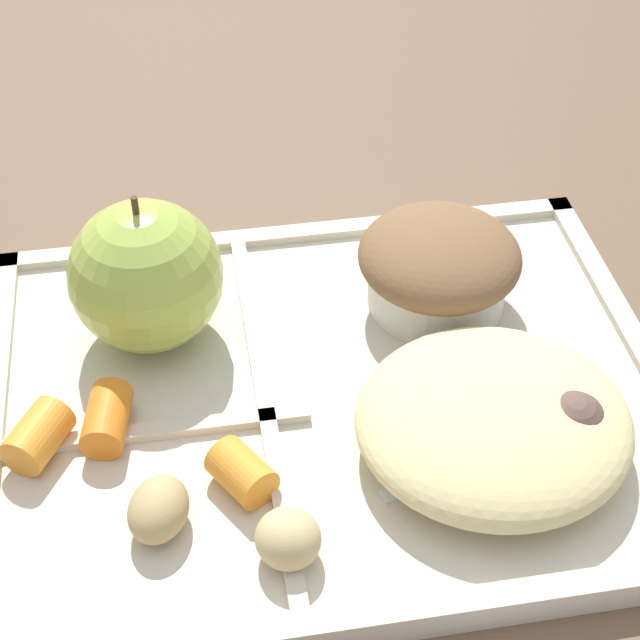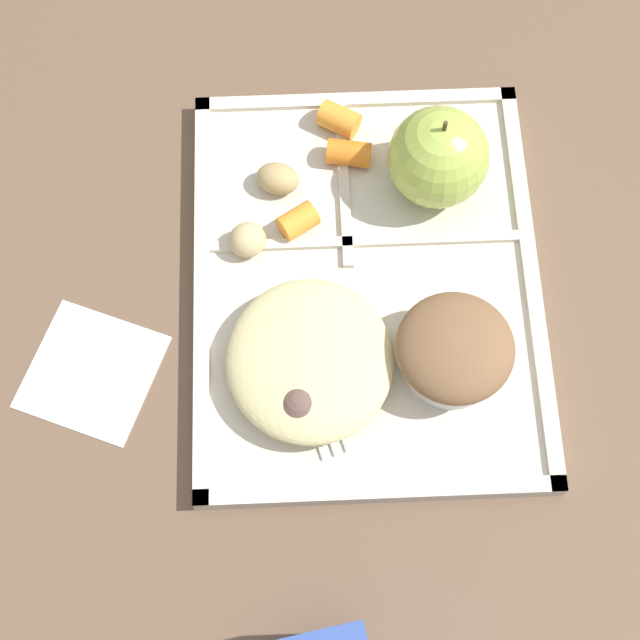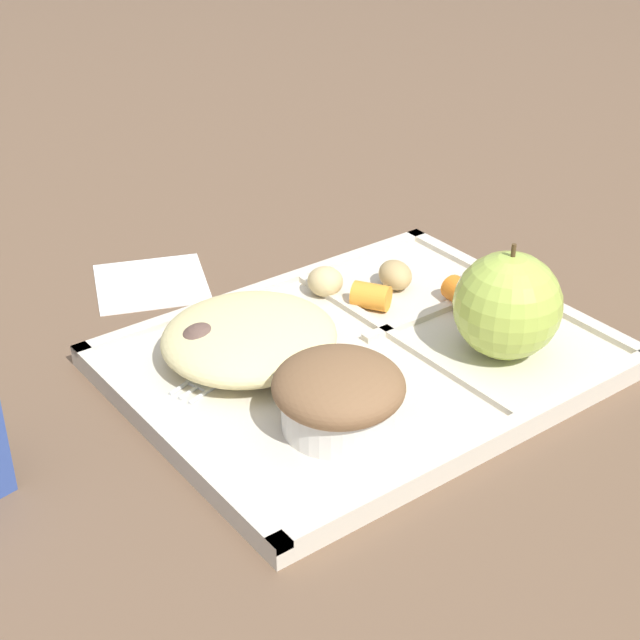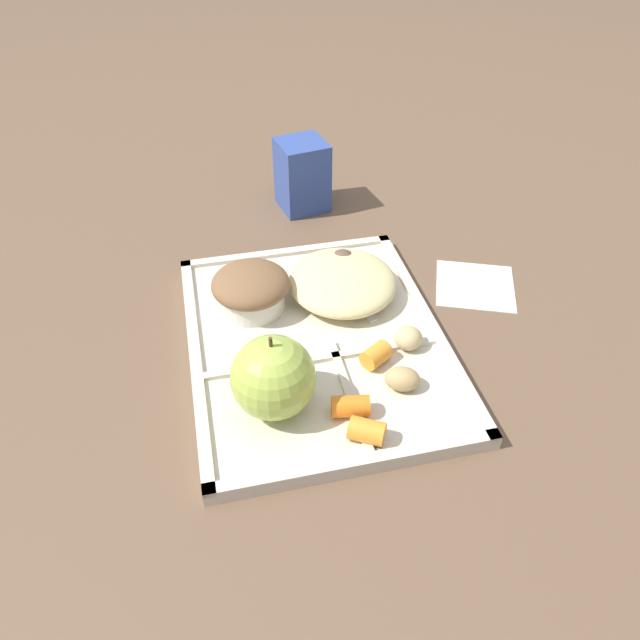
# 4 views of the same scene
# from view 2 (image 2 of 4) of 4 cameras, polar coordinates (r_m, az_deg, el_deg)

# --- Properties ---
(ground) EXTENTS (6.00, 6.00, 0.00)m
(ground) POSITION_cam_2_polar(r_m,az_deg,el_deg) (0.83, 2.67, 1.91)
(ground) COLOR brown
(lunch_tray) EXTENTS (0.37, 0.29, 0.02)m
(lunch_tray) POSITION_cam_2_polar(r_m,az_deg,el_deg) (0.83, 2.68, 2.14)
(lunch_tray) COLOR beige
(lunch_tray) RESTS_ON ground
(green_apple) EXTENTS (0.08, 0.08, 0.09)m
(green_apple) POSITION_cam_2_polar(r_m,az_deg,el_deg) (0.83, 6.82, 9.27)
(green_apple) COLOR #A8C14C
(green_apple) RESTS_ON lunch_tray
(bran_muffin) EXTENTS (0.09, 0.09, 0.05)m
(bran_muffin) POSITION_cam_2_polar(r_m,az_deg,el_deg) (0.78, 7.71, -1.78)
(bran_muffin) COLOR silver
(bran_muffin) RESTS_ON lunch_tray
(carrot_slice_tilted) EXTENTS (0.04, 0.04, 0.02)m
(carrot_slice_tilted) POSITION_cam_2_polar(r_m,az_deg,el_deg) (0.88, 1.09, 11.47)
(carrot_slice_tilted) COLOR orange
(carrot_slice_tilted) RESTS_ON lunch_tray
(carrot_slice_edge) EXTENTS (0.03, 0.04, 0.02)m
(carrot_slice_edge) POSITION_cam_2_polar(r_m,az_deg,el_deg) (0.87, 1.67, 9.57)
(carrot_slice_edge) COLOR orange
(carrot_slice_edge) RESTS_ON lunch_tray
(carrot_slice_small) EXTENTS (0.04, 0.04, 0.02)m
(carrot_slice_small) POSITION_cam_2_polar(r_m,az_deg,el_deg) (0.83, -1.28, 5.72)
(carrot_slice_small) COLOR orange
(carrot_slice_small) RESTS_ON lunch_tray
(potato_chunk_corner) EXTENTS (0.04, 0.04, 0.02)m
(potato_chunk_corner) POSITION_cam_2_polar(r_m,az_deg,el_deg) (0.85, -2.45, 8.13)
(potato_chunk_corner) COLOR tan
(potato_chunk_corner) RESTS_ON lunch_tray
(potato_chunk_large) EXTENTS (0.04, 0.04, 0.03)m
(potato_chunk_large) POSITION_cam_2_polar(r_m,az_deg,el_deg) (0.83, -4.20, 4.62)
(potato_chunk_large) COLOR tan
(potato_chunk_large) RESTS_ON lunch_tray
(egg_noodle_pile) EXTENTS (0.14, 0.13, 0.04)m
(egg_noodle_pile) POSITION_cam_2_polar(r_m,az_deg,el_deg) (0.78, -0.60, -2.32)
(egg_noodle_pile) COLOR beige
(egg_noodle_pile) RESTS_ON lunch_tray
(meatball_front) EXTENTS (0.03, 0.03, 0.03)m
(meatball_front) POSITION_cam_2_polar(r_m,az_deg,el_deg) (0.78, -2.29, -1.79)
(meatball_front) COLOR brown
(meatball_front) RESTS_ON lunch_tray
(meatball_side) EXTENTS (0.03, 0.03, 0.03)m
(meatball_side) POSITION_cam_2_polar(r_m,az_deg,el_deg) (0.79, -0.62, -0.04)
(meatball_side) COLOR brown
(meatball_side) RESTS_ON lunch_tray
(meatball_center) EXTENTS (0.04, 0.04, 0.04)m
(meatball_center) POSITION_cam_2_polar(r_m,az_deg,el_deg) (0.77, -1.23, -4.93)
(meatball_center) COLOR brown
(meatball_center) RESTS_ON lunch_tray
(meatball_back) EXTENTS (0.03, 0.03, 0.03)m
(meatball_back) POSITION_cam_2_polar(r_m,az_deg,el_deg) (0.78, 1.90, -2.53)
(meatball_back) COLOR #755B4C
(meatball_back) RESTS_ON lunch_tray
(plastic_fork) EXTENTS (0.14, 0.06, 0.00)m
(plastic_fork) POSITION_cam_2_polar(r_m,az_deg,el_deg) (0.79, -0.51, -3.95)
(plastic_fork) COLOR silver
(plastic_fork) RESTS_ON lunch_tray
(paper_napkin) EXTENTS (0.13, 0.13, 0.00)m
(paper_napkin) POSITION_cam_2_polar(r_m,az_deg,el_deg) (0.83, -13.00, -2.91)
(paper_napkin) COLOR white
(paper_napkin) RESTS_ON ground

